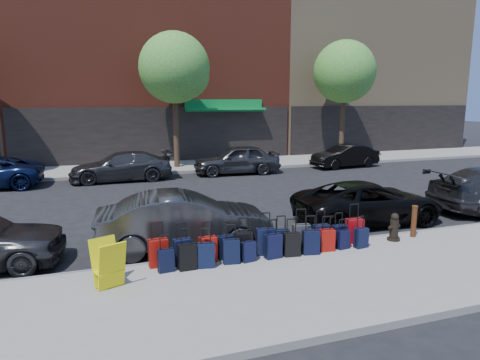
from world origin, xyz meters
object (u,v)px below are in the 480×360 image
object	(u,v)px
tree_center	(177,70)
fire_hydrant	(394,228)
bollard	(414,221)
display_rack	(108,264)
car_near_2	(368,202)
car_far_1	(121,166)
tree_right	(346,74)
car_near_1	(185,221)
car_far_3	(345,156)
car_far_2	(237,159)
suitcase_front_5	(265,242)

from	to	relation	value
tree_center	fire_hydrant	world-z (taller)	tree_center
bollard	display_rack	size ratio (longest dim) A/B	0.90
car_near_2	car_far_1	distance (m)	12.07
tree_right	bollard	distance (m)	16.62
tree_center	tree_right	xyz separation A→B (m)	(10.50, 0.00, 0.00)
car_near_1	car_near_2	size ratio (longest dim) A/B	0.95
car_near_2	bollard	bearing A→B (deg)	-176.27
car_near_1	car_far_3	world-z (taller)	car_near_1
car_far_1	car_far_3	xyz separation A→B (m)	(12.40, 0.08, -0.04)
display_rack	car_far_2	bearing A→B (deg)	39.87
fire_hydrant	car_far_2	distance (m)	12.01
tree_center	car_near_2	bearing A→B (deg)	-73.58
tree_center	car_near_2	world-z (taller)	tree_center
tree_center	car_near_2	xyz separation A→B (m)	(3.65, -12.37, -4.75)
tree_right	car_near_1	distance (m)	18.76
tree_right	car_far_3	distance (m)	5.51
fire_hydrant	tree_center	bearing A→B (deg)	90.92
bollard	car_far_2	xyz separation A→B (m)	(-1.14, 11.93, 0.16)
tree_center	suitcase_front_5	distance (m)	15.17
fire_hydrant	car_far_2	bearing A→B (deg)	81.32
car_near_1	car_far_3	bearing A→B (deg)	-42.42
tree_center	car_near_1	bearing A→B (deg)	-100.19
tree_right	fire_hydrant	world-z (taller)	tree_right
fire_hydrant	car_near_1	world-z (taller)	car_near_1
car_near_2	car_far_3	bearing A→B (deg)	-26.60
car_near_2	car_far_1	bearing A→B (deg)	37.23
suitcase_front_5	car_far_3	xyz separation A→B (m)	(9.76, 11.92, 0.18)
car_far_1	fire_hydrant	bearing A→B (deg)	27.80
bollard	car_near_2	xyz separation A→B (m)	(-0.06, 2.01, 0.06)
bollard	car_far_2	bearing A→B (deg)	95.48
car_near_1	car_far_3	xyz separation A→B (m)	(11.43, 10.48, -0.09)
fire_hydrant	car_near_2	bearing A→B (deg)	62.03
tree_center	car_far_2	distance (m)	5.84
bollard	display_rack	xyz separation A→B (m)	(-8.01, -0.64, 0.03)
fire_hydrant	car_near_1	bearing A→B (deg)	152.82
suitcase_front_5	car_far_2	world-z (taller)	car_far_2
suitcase_front_5	car_far_1	distance (m)	12.13
tree_right	car_near_1	xyz separation A→B (m)	(-12.82, -12.89, -4.67)
bollard	car_near_1	distance (m)	6.20
car_near_1	car_near_2	world-z (taller)	car_near_1
suitcase_front_5	car_far_2	size ratio (longest dim) A/B	0.23
display_rack	car_far_3	size ratio (longest dim) A/B	0.25
tree_right	suitcase_front_5	world-z (taller)	tree_right
tree_center	fire_hydrant	size ratio (longest dim) A/B	9.77
bollard	car_far_3	bearing A→B (deg)	65.68
car_near_2	car_far_1	xyz separation A→B (m)	(-6.94, 9.88, 0.04)
car_near_1	car_near_2	xyz separation A→B (m)	(5.96, 0.51, -0.09)
suitcase_front_5	tree_right	bearing A→B (deg)	61.86
suitcase_front_5	bollard	bearing A→B (deg)	9.14
suitcase_front_5	car_near_1	xyz separation A→B (m)	(-1.66, 1.44, 0.27)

